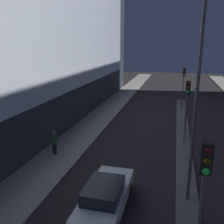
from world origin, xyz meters
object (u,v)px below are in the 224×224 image
traffic_light_near (204,186)px  traffic_light_far (184,79)px  traffic_light_mid (187,98)px  pedestrian_on_left_sidewalk (54,142)px  street_lamp (198,77)px  car_left_lane (105,196)px

traffic_light_near → traffic_light_far: size_ratio=1.00×
traffic_light_near → traffic_light_mid: (0.00, 11.92, 0.00)m
traffic_light_near → traffic_light_mid: 11.92m
traffic_light_mid → pedestrian_on_left_sidewalk: (-8.66, -4.11, -2.63)m
traffic_light_near → traffic_light_mid: bearing=90.0°
traffic_light_near → street_lamp: (0.00, 4.63, 2.47)m
traffic_light_mid → car_left_lane: traffic_light_mid is taller
car_left_lane → traffic_light_mid: bearing=67.8°
traffic_light_far → car_left_lane: (-3.67, -19.60, -2.84)m
traffic_light_far → street_lamp: 18.05m
car_left_lane → pedestrian_on_left_sidewalk: pedestrian_on_left_sidewalk is taller
street_lamp → pedestrian_on_left_sidewalk: bearing=159.8°
traffic_light_far → pedestrian_on_left_sidewalk: traffic_light_far is taller
street_lamp → car_left_lane: size_ratio=2.04×
traffic_light_mid → car_left_lane: (-3.67, -9.00, -2.84)m
traffic_light_near → traffic_light_mid: size_ratio=1.00×
street_lamp → traffic_light_far: bearing=90.0°
traffic_light_mid → street_lamp: street_lamp is taller
traffic_light_far → car_left_lane: 20.14m
traffic_light_mid → traffic_light_far: size_ratio=1.00×
traffic_light_near → pedestrian_on_left_sidewalk: 11.96m
street_lamp → pedestrian_on_left_sidewalk: 10.54m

